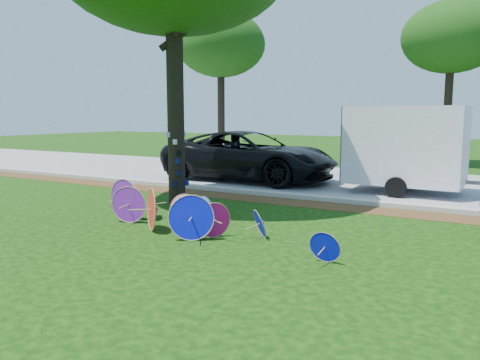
% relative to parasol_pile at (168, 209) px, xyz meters
% --- Properties ---
extents(ground, '(90.00, 90.00, 0.00)m').
position_rel_parasol_pile_xyz_m(ground, '(0.45, -0.64, -0.38)').
color(ground, black).
rests_on(ground, ground).
extents(mulch_strip, '(90.00, 1.00, 0.01)m').
position_rel_parasol_pile_xyz_m(mulch_strip, '(0.45, 3.86, -0.38)').
color(mulch_strip, '#472D16').
rests_on(mulch_strip, ground).
extents(curb, '(90.00, 0.30, 0.12)m').
position_rel_parasol_pile_xyz_m(curb, '(0.45, 4.56, -0.32)').
color(curb, '#B7B5AD').
rests_on(curb, ground).
extents(street, '(90.00, 8.00, 0.01)m').
position_rel_parasol_pile_xyz_m(street, '(0.45, 8.71, -0.38)').
color(street, gray).
rests_on(street, ground).
extents(parasol_pile, '(6.36, 2.04, 0.92)m').
position_rel_parasol_pile_xyz_m(parasol_pile, '(0.00, 0.00, 0.00)').
color(parasol_pile, '#0A13E7').
rests_on(parasol_pile, ground).
extents(black_van, '(6.39, 3.03, 1.76)m').
position_rel_parasol_pile_xyz_m(black_van, '(-1.96, 7.11, 0.50)').
color(black_van, black).
rests_on(black_van, ground).
extents(cargo_trailer, '(3.33, 2.17, 2.89)m').
position_rel_parasol_pile_xyz_m(cargo_trailer, '(3.44, 7.01, 1.06)').
color(cargo_trailer, silver).
rests_on(cargo_trailer, ground).
extents(bg_trees, '(21.90, 7.62, 7.40)m').
position_rel_parasol_pile_xyz_m(bg_trees, '(2.68, 14.28, 5.38)').
color(bg_trees, black).
rests_on(bg_trees, ground).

